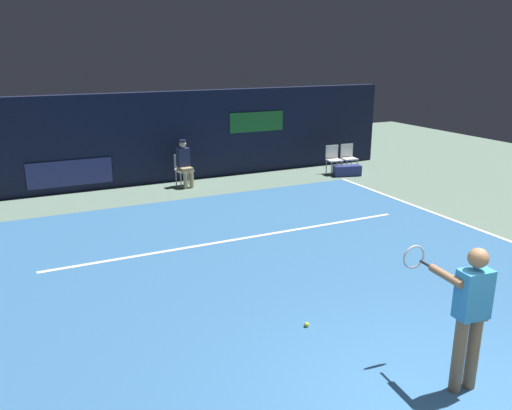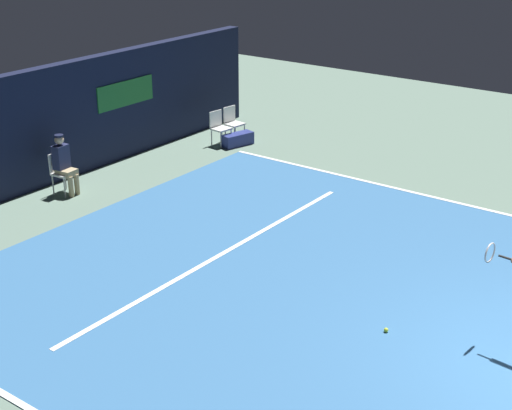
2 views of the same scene
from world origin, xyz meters
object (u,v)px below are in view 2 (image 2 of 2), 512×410
Objects in this scene: tennis_ball at (386,330)px; courtside_chair_near at (233,121)px; equipment_bag at (238,139)px; line_judge_on_chair at (63,164)px; courtside_chair_far at (219,126)px.

courtside_chair_near is at bearing 51.35° from tennis_ball.
equipment_bag is at bearing -128.00° from courtside_chair_near.
line_judge_on_chair is 4.71m from courtside_chair_far.
courtside_chair_near is 0.55m from courtside_chair_far.
equipment_bag reaches higher than tennis_ball.
tennis_ball is at bearing -126.02° from courtside_chair_far.
courtside_chair_far reaches higher than tennis_ball.
equipment_bag is at bearing -61.67° from courtside_chair_far.
equipment_bag is (4.91, -0.92, -0.53)m from line_judge_on_chair.
tennis_ball is (-0.95, -8.23, -0.64)m from line_judge_on_chair.
line_judge_on_chair reaches higher than equipment_bag.
courtside_chair_near is at bearing -1.51° from courtside_chair_far.
tennis_ball is at bearing -96.59° from line_judge_on_chair.
courtside_chair_near is 12.94× the size of tennis_ball.
tennis_ball is at bearing -113.75° from equipment_bag.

